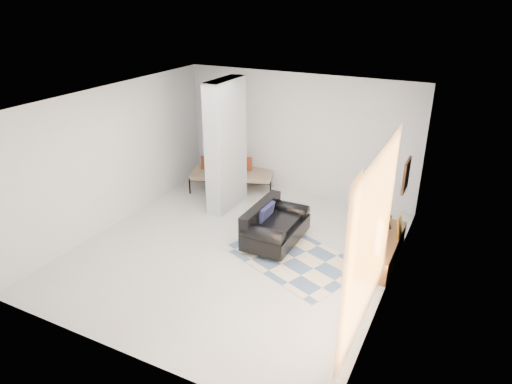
% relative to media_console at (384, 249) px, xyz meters
% --- Properties ---
extents(floor, '(6.00, 6.00, 0.00)m').
position_rel_media_console_xyz_m(floor, '(-2.52, -0.90, -0.21)').
color(floor, beige).
rests_on(floor, ground).
extents(ceiling, '(6.00, 6.00, 0.00)m').
position_rel_media_console_xyz_m(ceiling, '(-2.52, -0.90, 2.59)').
color(ceiling, white).
rests_on(ceiling, wall_back).
extents(wall_back, '(6.00, 0.00, 6.00)m').
position_rel_media_console_xyz_m(wall_back, '(-2.52, 2.10, 1.19)').
color(wall_back, silver).
rests_on(wall_back, ground).
extents(wall_front, '(6.00, 0.00, 6.00)m').
position_rel_media_console_xyz_m(wall_front, '(-2.52, -3.90, 1.19)').
color(wall_front, silver).
rests_on(wall_front, ground).
extents(wall_left, '(0.00, 6.00, 6.00)m').
position_rel_media_console_xyz_m(wall_left, '(-5.27, -0.90, 1.19)').
color(wall_left, silver).
rests_on(wall_left, ground).
extents(wall_right, '(0.00, 6.00, 6.00)m').
position_rel_media_console_xyz_m(wall_right, '(0.23, -0.90, 1.19)').
color(wall_right, silver).
rests_on(wall_right, ground).
extents(partition_column, '(0.35, 1.20, 2.80)m').
position_rel_media_console_xyz_m(partition_column, '(-3.62, 0.70, 1.19)').
color(partition_column, silver).
rests_on(partition_column, floor).
extents(hallway_door, '(0.85, 0.06, 2.04)m').
position_rel_media_console_xyz_m(hallway_door, '(-4.62, 2.06, 0.81)').
color(hallway_door, white).
rests_on(hallway_door, floor).
extents(curtain, '(0.00, 2.55, 2.55)m').
position_rel_media_console_xyz_m(curtain, '(0.15, -2.05, 1.24)').
color(curtain, gold).
rests_on(curtain, wall_right).
extents(wall_art, '(0.04, 0.45, 0.55)m').
position_rel_media_console_xyz_m(wall_art, '(0.20, -0.00, 1.44)').
color(wall_art, '#3C1F10').
rests_on(wall_art, wall_right).
extents(media_console, '(0.45, 1.71, 0.80)m').
position_rel_media_console_xyz_m(media_console, '(0.00, 0.00, 0.00)').
color(media_console, brown).
rests_on(media_console, floor).
extents(loveseat, '(0.85, 1.45, 0.76)m').
position_rel_media_console_xyz_m(loveseat, '(-2.01, -0.36, 0.16)').
color(loveseat, silver).
rests_on(loveseat, floor).
extents(daybed, '(2.11, 1.43, 0.77)m').
position_rel_media_console_xyz_m(daybed, '(-4.00, 1.56, 0.21)').
color(daybed, black).
rests_on(daybed, floor).
extents(area_rug, '(2.67, 2.26, 0.01)m').
position_rel_media_console_xyz_m(area_rug, '(-1.43, -0.70, -0.20)').
color(area_rug, beige).
rests_on(area_rug, floor).
extents(cylinder_lamp, '(0.11, 0.11, 0.62)m').
position_rel_media_console_xyz_m(cylinder_lamp, '(-0.02, -0.54, 0.51)').
color(cylinder_lamp, white).
rests_on(cylinder_lamp, media_console).
extents(bronze_figurine, '(0.16, 0.16, 0.27)m').
position_rel_media_console_xyz_m(bronze_figurine, '(-0.05, 0.45, 0.33)').
color(bronze_figurine, black).
rests_on(bronze_figurine, media_console).
extents(vase, '(0.21, 0.21, 0.19)m').
position_rel_media_console_xyz_m(vase, '(-0.05, -0.06, 0.29)').
color(vase, silver).
rests_on(vase, media_console).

